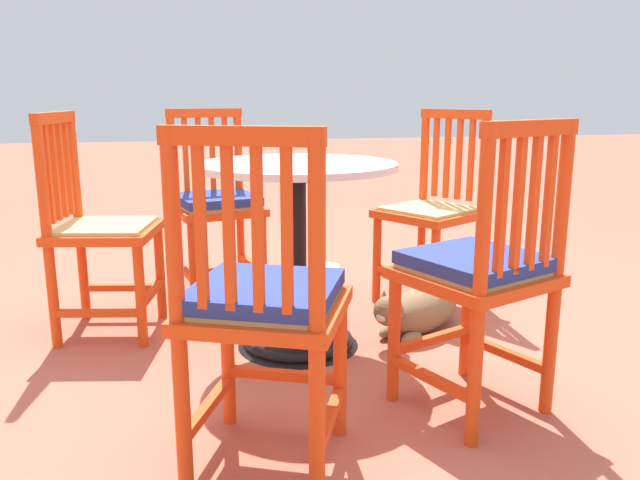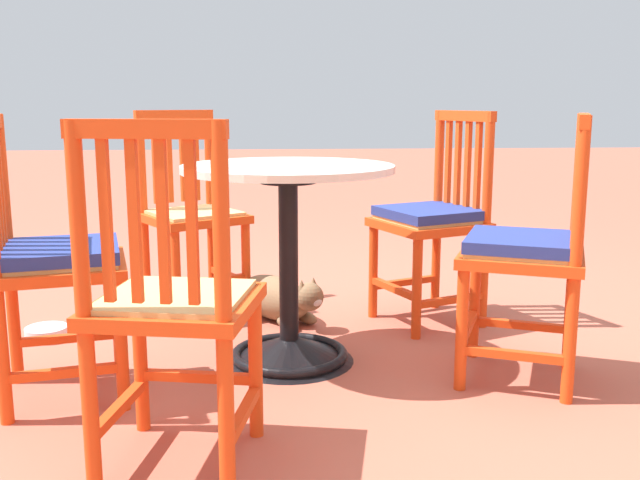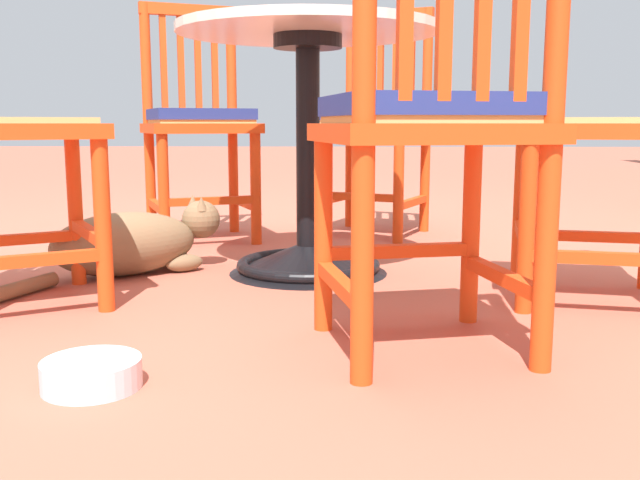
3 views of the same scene
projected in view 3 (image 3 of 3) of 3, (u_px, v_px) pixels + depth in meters
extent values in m
plane|color=#AD5642|center=(256.00, 263.00, 2.34)|extent=(24.00, 24.00, 0.00)
cone|color=black|center=(308.00, 257.00, 2.18)|extent=(0.48, 0.48, 0.10)
torus|color=black|center=(308.00, 265.00, 2.19)|extent=(0.44, 0.44, 0.04)
cylinder|color=black|center=(308.00, 150.00, 2.13)|extent=(0.07, 0.07, 0.66)
cylinder|color=black|center=(308.00, 41.00, 2.08)|extent=(0.20, 0.20, 0.04)
cylinder|color=silver|center=(308.00, 30.00, 2.08)|extent=(0.76, 0.76, 0.02)
cylinder|color=#D64214|center=(323.00, 229.00, 1.56)|extent=(0.04, 0.04, 0.45)
cylinder|color=#D64214|center=(471.00, 224.00, 1.62)|extent=(0.04, 0.04, 0.45)
cylinder|color=#D64214|center=(364.00, 120.00, 1.19)|extent=(0.04, 0.04, 0.91)
cylinder|color=#D64214|center=(553.00, 120.00, 1.25)|extent=(0.04, 0.04, 0.91)
cube|color=#D64214|center=(340.00, 284.00, 1.40)|extent=(0.34, 0.10, 0.03)
cube|color=#D64214|center=(503.00, 277.00, 1.47)|extent=(0.34, 0.10, 0.03)
cube|color=#D64214|center=(398.00, 251.00, 1.60)|extent=(0.10, 0.34, 0.03)
cube|color=#D64214|center=(427.00, 133.00, 1.39)|extent=(0.48, 0.48, 0.04)
cube|color=tan|center=(427.00, 121.00, 1.39)|extent=(0.42, 0.42, 0.02)
cube|color=navy|center=(427.00, 105.00, 1.38)|extent=(0.43, 0.43, 0.04)
cylinder|color=#D64214|center=(527.00, 220.00, 1.70)|extent=(0.04, 0.04, 0.45)
cylinder|color=#D64214|center=(521.00, 204.00, 2.02)|extent=(0.04, 0.04, 0.45)
cube|color=#D64214|center=(601.00, 258.00, 1.67)|extent=(0.09, 0.34, 0.03)
cube|color=#D64214|center=(582.00, 236.00, 2.00)|extent=(0.09, 0.34, 0.03)
cube|color=#D64214|center=(523.00, 232.00, 1.87)|extent=(0.34, 0.09, 0.03)
cube|color=#D64214|center=(598.00, 131.00, 1.79)|extent=(0.47, 0.47, 0.04)
cube|color=tan|center=(599.00, 122.00, 1.79)|extent=(0.41, 0.41, 0.02)
cylinder|color=#D64214|center=(399.00, 184.00, 2.70)|extent=(0.04, 0.04, 0.45)
cylinder|color=#D64214|center=(317.00, 181.00, 2.84)|extent=(0.04, 0.04, 0.45)
cylinder|color=#D64214|center=(426.00, 122.00, 2.97)|extent=(0.04, 0.04, 0.91)
cylinder|color=#D64214|center=(350.00, 122.00, 3.11)|extent=(0.04, 0.04, 0.91)
cube|color=#D64214|center=(412.00, 202.00, 2.87)|extent=(0.32, 0.16, 0.03)
cube|color=#D64214|center=(334.00, 198.00, 3.01)|extent=(0.32, 0.16, 0.03)
cube|color=#D64214|center=(357.00, 197.00, 2.78)|extent=(0.16, 0.32, 0.03)
cube|color=#D64214|center=(373.00, 128.00, 2.89)|extent=(0.53, 0.53, 0.04)
cube|color=tan|center=(373.00, 122.00, 2.89)|extent=(0.46, 0.46, 0.02)
cube|color=#D64214|center=(412.00, 67.00, 2.96)|extent=(0.03, 0.03, 0.39)
cube|color=#D64214|center=(396.00, 67.00, 2.99)|extent=(0.03, 0.03, 0.39)
cube|color=#D64214|center=(380.00, 68.00, 3.02)|extent=(0.03, 0.03, 0.39)
cube|color=#D64214|center=(365.00, 69.00, 3.05)|extent=(0.03, 0.03, 0.39)
cube|color=#D64214|center=(389.00, 16.00, 2.97)|extent=(0.18, 0.36, 0.04)
cube|color=navy|center=(373.00, 115.00, 2.88)|extent=(0.47, 0.47, 0.04)
cylinder|color=#D64214|center=(256.00, 185.00, 2.68)|extent=(0.04, 0.04, 0.45)
cylinder|color=#D64214|center=(164.00, 187.00, 2.56)|extent=(0.04, 0.04, 0.45)
cylinder|color=#D64214|center=(232.00, 122.00, 2.96)|extent=(0.04, 0.04, 0.91)
cylinder|color=#D64214|center=(148.00, 122.00, 2.84)|extent=(0.04, 0.04, 0.91)
cube|color=#D64214|center=(244.00, 203.00, 2.85)|extent=(0.32, 0.16, 0.03)
cube|color=#D64214|center=(157.00, 206.00, 2.73)|extent=(0.32, 0.16, 0.03)
cube|color=#D64214|center=(211.00, 201.00, 2.63)|extent=(0.16, 0.32, 0.03)
cube|color=#D64214|center=(200.00, 128.00, 2.74)|extent=(0.52, 0.52, 0.04)
cube|color=tan|center=(200.00, 122.00, 2.74)|extent=(0.46, 0.46, 0.02)
cube|color=#D64214|center=(215.00, 66.00, 2.90)|extent=(0.03, 0.03, 0.39)
cube|color=#D64214|center=(198.00, 65.00, 2.87)|extent=(0.03, 0.03, 0.39)
cube|color=#D64214|center=(181.00, 65.00, 2.85)|extent=(0.03, 0.03, 0.39)
cube|color=#D64214|center=(164.00, 64.00, 2.82)|extent=(0.03, 0.03, 0.39)
cube|color=#D64214|center=(188.00, 10.00, 2.83)|extent=(0.18, 0.36, 0.04)
cube|color=navy|center=(199.00, 114.00, 2.73)|extent=(0.47, 0.47, 0.04)
cylinder|color=#D64214|center=(75.00, 205.00, 2.01)|extent=(0.04, 0.04, 0.45)
cylinder|color=#D64214|center=(103.00, 219.00, 1.71)|extent=(0.04, 0.04, 0.45)
cube|color=#D64214|center=(11.00, 240.00, 1.94)|extent=(0.20, 0.31, 0.03)
cube|color=#D64214|center=(29.00, 261.00, 1.64)|extent=(0.20, 0.31, 0.03)
cube|color=#D64214|center=(89.00, 232.00, 1.87)|extent=(0.31, 0.20, 0.03)
cube|color=#D64214|center=(11.00, 131.00, 1.74)|extent=(0.55, 0.55, 0.04)
cube|color=tan|center=(11.00, 122.00, 1.74)|extent=(0.48, 0.48, 0.02)
ellipsoid|color=brown|center=(125.00, 244.00, 2.14)|extent=(0.42, 0.47, 0.19)
ellipsoid|color=silver|center=(157.00, 244.00, 2.20)|extent=(0.23, 0.23, 0.14)
sphere|color=brown|center=(201.00, 219.00, 2.27)|extent=(0.12, 0.12, 0.12)
ellipsoid|color=silver|center=(213.00, 222.00, 2.30)|extent=(0.07, 0.07, 0.04)
cone|color=brown|center=(193.00, 202.00, 2.28)|extent=(0.04, 0.04, 0.04)
cone|color=brown|center=(201.00, 204.00, 2.23)|extent=(0.04, 0.04, 0.04)
ellipsoid|color=brown|center=(170.00, 257.00, 2.29)|extent=(0.12, 0.13, 0.05)
ellipsoid|color=brown|center=(184.00, 263.00, 2.20)|extent=(0.12, 0.13, 0.05)
cylinder|color=brown|center=(24.00, 287.00, 1.90)|extent=(0.22, 0.11, 0.04)
cylinder|color=silver|center=(92.00, 374.00, 1.23)|extent=(0.17, 0.17, 0.05)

